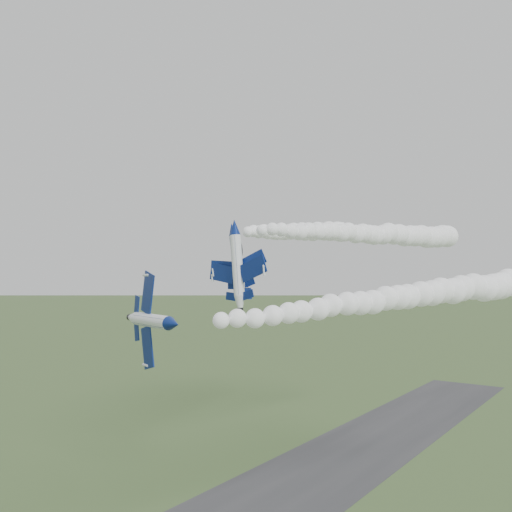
# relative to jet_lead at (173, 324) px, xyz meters

# --- Properties ---
(runway) EXTENTS (24.00, 260.00, 0.04)m
(runway) POSITION_rel_jet_lead_xyz_m (-14.19, 35.24, -33.62)
(runway) COLOR #303032
(runway) RESTS_ON ground
(jet_lead) EXTENTS (6.76, 12.18, 10.43)m
(jet_lead) POSITION_rel_jet_lead_xyz_m (0.00, 0.00, 0.00)
(jet_lead) COLOR white
(smoke_trail_jet_lead) EXTENTS (27.46, 63.71, 4.47)m
(smoke_trail_jet_lead) POSITION_rel_jet_lead_xyz_m (14.57, 33.59, 2.25)
(smoke_trail_jet_lead) COLOR white
(jet_pair_left) EXTENTS (9.82, 11.83, 3.27)m
(jet_pair_left) POSITION_rel_jet_lead_xyz_m (-14.52, 28.84, 12.02)
(jet_pair_left) COLOR white
(smoke_trail_jet_pair_left) EXTENTS (11.83, 55.93, 4.53)m
(smoke_trail_jet_pair_left) POSITION_rel_jet_lead_xyz_m (-18.54, 59.47, 13.67)
(smoke_trail_jet_pair_left) COLOR white
(jet_pair_right) EXTENTS (12.01, 14.30, 3.58)m
(jet_pair_right) POSITION_rel_jet_lead_xyz_m (-13.33, 27.83, 12.27)
(jet_pair_right) COLOR white
(smoke_trail_jet_pair_right) EXTENTS (14.63, 69.38, 5.28)m
(smoke_trail_jet_pair_right) POSITION_rel_jet_lead_xyz_m (-6.90, 65.67, 13.13)
(smoke_trail_jet_pair_right) COLOR white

